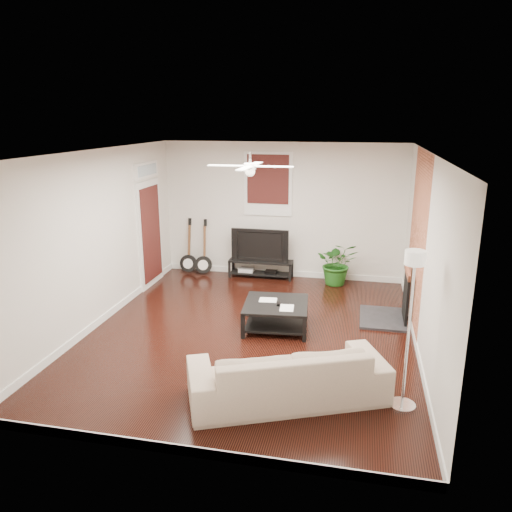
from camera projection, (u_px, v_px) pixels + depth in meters
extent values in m
cube|color=black|center=(251.00, 333.00, 7.78)|extent=(5.00, 6.00, 0.01)
cube|color=white|center=(250.00, 152.00, 7.02)|extent=(5.00, 6.00, 0.01)
cube|color=silver|center=(282.00, 211.00, 10.22)|extent=(5.00, 0.01, 2.80)
cube|color=silver|center=(179.00, 328.00, 4.58)|extent=(5.00, 0.01, 2.80)
cube|color=silver|center=(98.00, 239.00, 7.90)|extent=(0.01, 6.00, 2.80)
cube|color=silver|center=(425.00, 257.00, 6.90)|extent=(0.01, 6.00, 2.80)
cube|color=#9B5032|center=(417.00, 240.00, 7.84)|extent=(0.02, 2.20, 2.80)
cube|color=black|center=(394.00, 294.00, 8.15)|extent=(0.80, 1.10, 0.92)
cube|color=black|center=(268.00, 184.00, 10.11)|extent=(1.00, 0.06, 1.30)
cube|color=white|center=(150.00, 224.00, 9.73)|extent=(0.08, 1.00, 2.50)
cube|color=black|center=(261.00, 269.00, 10.43)|extent=(1.34, 0.36, 0.37)
imported|color=black|center=(261.00, 244.00, 10.30)|extent=(1.20, 0.16, 0.69)
cube|color=black|center=(276.00, 315.00, 7.93)|extent=(1.09, 1.09, 0.42)
imported|color=#C2AD91|center=(287.00, 372.00, 5.90)|extent=(2.51, 1.76, 0.68)
imported|color=#1F5C1A|center=(337.00, 263.00, 9.93)|extent=(0.87, 0.78, 0.90)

